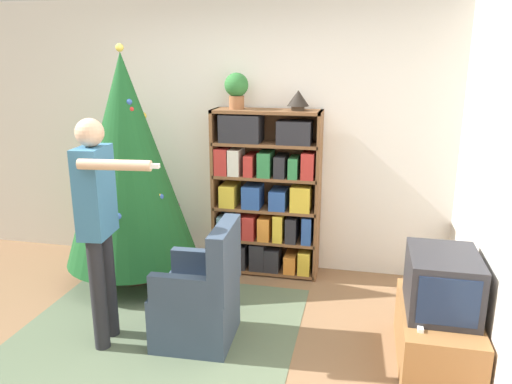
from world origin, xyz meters
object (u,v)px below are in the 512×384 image
object	(u,v)px
bookshelf	(265,196)
table_lamp	(298,99)
standing_person	(98,215)
potted_plant	(236,88)
christmas_tree	(127,161)
television	(442,283)
armchair	(201,300)

from	to	relation	value
bookshelf	table_lamp	bearing A→B (deg)	1.71
bookshelf	standing_person	xyz separation A→B (m)	(-0.89, -1.49, 0.22)
bookshelf	table_lamp	xyz separation A→B (m)	(0.30, 0.01, 0.92)
standing_person	table_lamp	size ratio (longest dim) A/B	8.37
potted_plant	table_lamp	distance (m)	0.58
christmas_tree	bookshelf	bearing A→B (deg)	20.83
television	armchair	xyz separation A→B (m)	(-1.68, -0.07, -0.29)
armchair	potted_plant	world-z (taller)	potted_plant
bookshelf	christmas_tree	world-z (taller)	christmas_tree
television	potted_plant	size ratio (longest dim) A/B	1.75
potted_plant	table_lamp	size ratio (longest dim) A/B	1.64
bookshelf	television	xyz separation A→B (m)	(1.47, -1.25, -0.17)
bookshelf	christmas_tree	xyz separation A→B (m)	(-1.18, -0.45, 0.38)
television	armchair	distance (m)	1.71
armchair	table_lamp	world-z (taller)	table_lamp
bookshelf	potted_plant	xyz separation A→B (m)	(-0.27, 0.01, 1.01)
bookshelf	potted_plant	world-z (taller)	potted_plant
christmas_tree	standing_person	distance (m)	1.09
television	table_lamp	distance (m)	2.03
bookshelf	christmas_tree	size ratio (longest dim) A/B	0.73
christmas_tree	standing_person	world-z (taller)	christmas_tree
television	potted_plant	distance (m)	2.45
armchair	standing_person	xyz separation A→B (m)	(-0.68, -0.17, 0.67)
standing_person	potted_plant	bearing A→B (deg)	151.57
television	christmas_tree	distance (m)	2.81
armchair	christmas_tree	bearing A→B (deg)	-134.46
potted_plant	bookshelf	bearing A→B (deg)	-1.87
christmas_tree	table_lamp	bearing A→B (deg)	17.19
bookshelf	standing_person	world-z (taller)	standing_person
bookshelf	television	world-z (taller)	bookshelf
christmas_tree	standing_person	size ratio (longest dim) A/B	1.30
potted_plant	table_lamp	bearing A→B (deg)	-0.00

